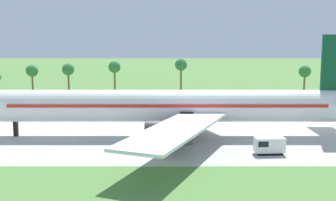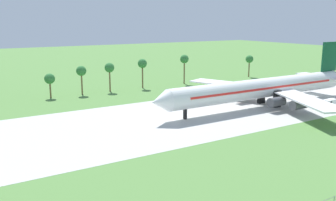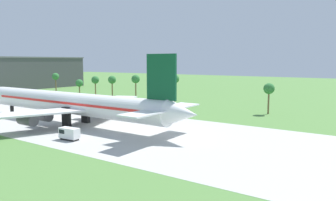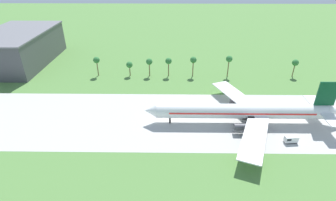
% 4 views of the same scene
% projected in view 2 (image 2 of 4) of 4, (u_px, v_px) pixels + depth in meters
% --- Properties ---
extents(ground_plane, '(600.00, 600.00, 0.00)m').
position_uv_depth(ground_plane, '(172.00, 118.00, 102.51)').
color(ground_plane, '#517F3D').
extents(taxiway_strip, '(320.00, 44.00, 0.02)m').
position_uv_depth(taxiway_strip, '(172.00, 118.00, 102.51)').
color(taxiway_strip, '#B2B2AD').
rests_on(taxiway_strip, ground_plane).
extents(jet_airliner, '(80.24, 61.05, 18.94)m').
position_uv_depth(jet_airliner, '(266.00, 88.00, 115.72)').
color(jet_airliner, white).
rests_on(jet_airliner, ground_plane).
extents(baggage_tug, '(4.86, 2.37, 2.71)m').
position_uv_depth(baggage_tug, '(329.00, 103.00, 113.59)').
color(baggage_tug, black).
rests_on(baggage_tug, ground_plane).
extents(palm_tree_row, '(114.63, 3.60, 12.21)m').
position_uv_depth(palm_tree_row, '(125.00, 67.00, 141.98)').
color(palm_tree_row, brown).
rests_on(palm_tree_row, ground_plane).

